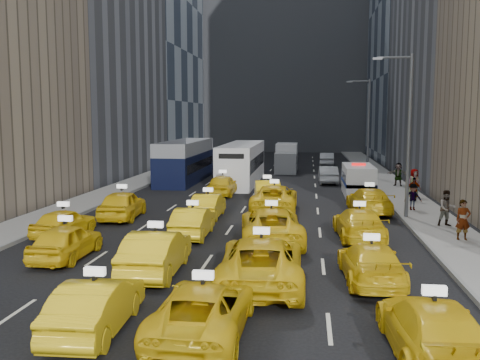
{
  "coord_description": "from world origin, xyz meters",
  "views": [
    {
      "loc": [
        3.86,
        -18.01,
        5.69
      ],
      "look_at": [
        -0.02,
        12.41,
        2.0
      ],
      "focal_mm": 40.0,
      "sensor_mm": 36.0,
      "label": 1
    }
  ],
  "objects_px": {
    "double_decker": "(186,161)",
    "taxi_2": "(203,309)",
    "taxi_1": "(96,305)",
    "pedestrian_0": "(463,220)",
    "city_bus": "(242,163)",
    "taxi_3": "(433,329)",
    "nypd_van": "(358,181)",
    "box_truck": "(287,158)"
  },
  "relations": [
    {
      "from": "double_decker",
      "to": "taxi_2",
      "type": "bearing_deg",
      "value": -78.95
    },
    {
      "from": "taxi_1",
      "to": "pedestrian_0",
      "type": "height_order",
      "value": "pedestrian_0"
    },
    {
      "from": "taxi_2",
      "to": "city_bus",
      "type": "bearing_deg",
      "value": -83.82
    },
    {
      "from": "taxi_3",
      "to": "double_decker",
      "type": "xyz_separation_m",
      "value": [
        -13.58,
        33.03,
        1.01
      ]
    },
    {
      "from": "taxi_3",
      "to": "pedestrian_0",
      "type": "height_order",
      "value": "pedestrian_0"
    },
    {
      "from": "nypd_van",
      "to": "double_decker",
      "type": "bearing_deg",
      "value": 155.6
    },
    {
      "from": "city_bus",
      "to": "pedestrian_0",
      "type": "height_order",
      "value": "city_bus"
    },
    {
      "from": "taxi_1",
      "to": "taxi_2",
      "type": "bearing_deg",
      "value": -178.86
    },
    {
      "from": "taxi_2",
      "to": "taxi_3",
      "type": "distance_m",
      "value": 5.66
    },
    {
      "from": "taxi_3",
      "to": "box_truck",
      "type": "distance_m",
      "value": 42.55
    },
    {
      "from": "taxi_3",
      "to": "pedestrian_0",
      "type": "distance_m",
      "value": 12.73
    },
    {
      "from": "double_decker",
      "to": "nypd_van",
      "type": "bearing_deg",
      "value": -27.11
    },
    {
      "from": "double_decker",
      "to": "box_truck",
      "type": "xyz_separation_m",
      "value": [
        8.44,
        9.2,
        -0.33
      ]
    },
    {
      "from": "taxi_3",
      "to": "pedestrian_0",
      "type": "xyz_separation_m",
      "value": [
        3.97,
        12.09,
        0.34
      ]
    },
    {
      "from": "nypd_van",
      "to": "box_truck",
      "type": "distance_m",
      "value": 16.69
    },
    {
      "from": "city_bus",
      "to": "pedestrian_0",
      "type": "bearing_deg",
      "value": -55.93
    },
    {
      "from": "nypd_van",
      "to": "city_bus",
      "type": "relative_size",
      "value": 0.41
    },
    {
      "from": "double_decker",
      "to": "box_truck",
      "type": "bearing_deg",
      "value": 44.68
    },
    {
      "from": "taxi_3",
      "to": "box_truck",
      "type": "height_order",
      "value": "box_truck"
    },
    {
      "from": "city_bus",
      "to": "taxi_1",
      "type": "bearing_deg",
      "value": -87.27
    },
    {
      "from": "taxi_2",
      "to": "nypd_van",
      "type": "bearing_deg",
      "value": -102.7
    },
    {
      "from": "nypd_van",
      "to": "pedestrian_0",
      "type": "relative_size",
      "value": 2.94
    },
    {
      "from": "double_decker",
      "to": "pedestrian_0",
      "type": "distance_m",
      "value": 27.33
    },
    {
      "from": "double_decker",
      "to": "pedestrian_0",
      "type": "relative_size",
      "value": 6.65
    },
    {
      "from": "taxi_1",
      "to": "taxi_2",
      "type": "xyz_separation_m",
      "value": [
        2.86,
        0.17,
        -0.02
      ]
    },
    {
      "from": "taxi_1",
      "to": "box_truck",
      "type": "relative_size",
      "value": 0.67
    },
    {
      "from": "nypd_van",
      "to": "pedestrian_0",
      "type": "xyz_separation_m",
      "value": [
        3.3,
        -14.5,
        0.02
      ]
    },
    {
      "from": "double_decker",
      "to": "taxi_3",
      "type": "bearing_deg",
      "value": -70.44
    },
    {
      "from": "taxi_1",
      "to": "nypd_van",
      "type": "bearing_deg",
      "value": -111.56
    },
    {
      "from": "taxi_1",
      "to": "city_bus",
      "type": "bearing_deg",
      "value": -92.12
    },
    {
      "from": "taxi_1",
      "to": "double_decker",
      "type": "height_order",
      "value": "double_decker"
    },
    {
      "from": "taxi_2",
      "to": "pedestrian_0",
      "type": "bearing_deg",
      "value": -129.13
    },
    {
      "from": "taxi_3",
      "to": "box_truck",
      "type": "relative_size",
      "value": 0.76
    },
    {
      "from": "taxi_1",
      "to": "city_bus",
      "type": "relative_size",
      "value": 0.33
    },
    {
      "from": "nypd_van",
      "to": "city_bus",
      "type": "xyz_separation_m",
      "value": [
        -9.21,
        5.95,
        0.62
      ]
    },
    {
      "from": "taxi_2",
      "to": "nypd_van",
      "type": "xyz_separation_m",
      "value": [
        6.28,
        25.9,
        0.35
      ]
    },
    {
      "from": "taxi_2",
      "to": "taxi_3",
      "type": "xyz_separation_m",
      "value": [
        5.61,
        -0.69,
        0.03
      ]
    },
    {
      "from": "double_decker",
      "to": "city_bus",
      "type": "xyz_separation_m",
      "value": [
        5.05,
        -0.49,
        -0.07
      ]
    },
    {
      "from": "taxi_1",
      "to": "nypd_van",
      "type": "xyz_separation_m",
      "value": [
        9.15,
        26.06,
        0.33
      ]
    },
    {
      "from": "box_truck",
      "to": "double_decker",
      "type": "bearing_deg",
      "value": -125.79
    },
    {
      "from": "nypd_van",
      "to": "city_bus",
      "type": "bearing_deg",
      "value": 147.02
    },
    {
      "from": "taxi_1",
      "to": "pedestrian_0",
      "type": "distance_m",
      "value": 17.0
    }
  ]
}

